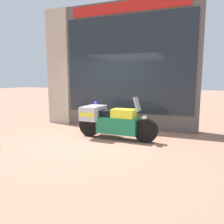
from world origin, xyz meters
TOP-DOWN VIEW (x-y plane):
  - ground_plane at (0.00, 0.00)m, footprint 60.00×60.00m
  - shop_building at (-0.38, 2.00)m, footprint 5.29×0.55m
  - window_display at (0.36, 2.03)m, footprint 3.98×0.30m
  - paramedic_motorcycle at (0.33, 0.48)m, footprint 2.28×0.82m

SIDE VIEW (x-z plane):
  - ground_plane at x=0.00m, z-range 0.00..0.00m
  - window_display at x=0.36m, z-range -0.47..1.36m
  - paramedic_motorcycle at x=0.33m, z-range -0.07..1.12m
  - shop_building at x=-0.38m, z-range 0.01..4.08m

